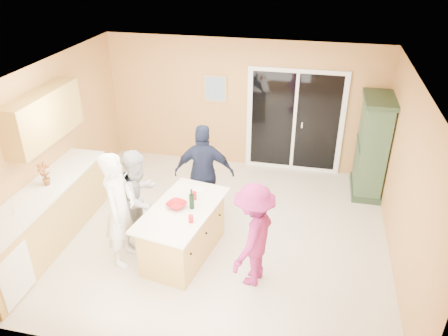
% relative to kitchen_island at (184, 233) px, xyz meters
% --- Properties ---
extents(floor, '(5.50, 5.50, 0.00)m').
position_rel_kitchen_island_xyz_m(floor, '(0.30, 0.65, -0.39)').
color(floor, beige).
rests_on(floor, ground).
extents(ceiling, '(5.50, 5.00, 0.10)m').
position_rel_kitchen_island_xyz_m(ceiling, '(0.30, 0.65, 2.21)').
color(ceiling, white).
rests_on(ceiling, wall_back).
extents(wall_back, '(5.50, 0.10, 2.60)m').
position_rel_kitchen_island_xyz_m(wall_back, '(0.30, 3.15, 0.91)').
color(wall_back, '#EFB262').
rests_on(wall_back, ground).
extents(wall_front, '(5.50, 0.10, 2.60)m').
position_rel_kitchen_island_xyz_m(wall_front, '(0.30, -1.85, 0.91)').
color(wall_front, '#EFB262').
rests_on(wall_front, ground).
extents(wall_left, '(0.10, 5.00, 2.60)m').
position_rel_kitchen_island_xyz_m(wall_left, '(-2.45, 0.65, 0.91)').
color(wall_left, '#EFB262').
rests_on(wall_left, ground).
extents(wall_right, '(0.10, 5.00, 2.60)m').
position_rel_kitchen_island_xyz_m(wall_right, '(3.05, 0.65, 0.91)').
color(wall_right, '#EFB262').
rests_on(wall_right, ground).
extents(left_cabinet_run, '(0.65, 3.05, 1.24)m').
position_rel_kitchen_island_xyz_m(left_cabinet_run, '(-2.15, -0.40, 0.07)').
color(left_cabinet_run, tan).
rests_on(left_cabinet_run, floor).
extents(upper_cabinets, '(0.35, 1.60, 0.75)m').
position_rel_kitchen_island_xyz_m(upper_cabinets, '(-2.28, 0.45, 1.48)').
color(upper_cabinets, tan).
rests_on(upper_cabinets, wall_left).
extents(sliding_door, '(1.90, 0.07, 2.10)m').
position_rel_kitchen_island_xyz_m(sliding_door, '(1.35, 3.11, 0.66)').
color(sliding_door, white).
rests_on(sliding_door, floor).
extents(framed_picture, '(0.46, 0.04, 0.56)m').
position_rel_kitchen_island_xyz_m(framed_picture, '(-0.25, 3.12, 1.21)').
color(framed_picture, tan).
rests_on(framed_picture, wall_back).
extents(kitchen_island, '(1.12, 1.71, 0.83)m').
position_rel_kitchen_island_xyz_m(kitchen_island, '(0.00, 0.00, 0.00)').
color(kitchen_island, tan).
rests_on(kitchen_island, floor).
extents(green_hutch, '(0.53, 1.01, 1.85)m').
position_rel_kitchen_island_xyz_m(green_hutch, '(2.79, 2.52, 0.51)').
color(green_hutch, '#233826').
rests_on(green_hutch, floor).
extents(woman_white, '(0.46, 0.67, 1.76)m').
position_rel_kitchen_island_xyz_m(woman_white, '(-0.83, -0.29, 0.49)').
color(woman_white, white).
rests_on(woman_white, floor).
extents(woman_grey, '(0.75, 0.87, 1.56)m').
position_rel_kitchen_island_xyz_m(woman_grey, '(-0.75, 0.22, 0.39)').
color(woman_grey, '#AEAEB1').
rests_on(woman_grey, floor).
extents(woman_navy, '(1.04, 0.55, 1.68)m').
position_rel_kitchen_island_xyz_m(woman_navy, '(0.05, 1.06, 0.45)').
color(woman_navy, '#161E31').
rests_on(woman_navy, floor).
extents(woman_magenta, '(0.80, 1.10, 1.53)m').
position_rel_kitchen_island_xyz_m(woman_magenta, '(1.09, -0.32, 0.37)').
color(woman_magenta, '#811C52').
rests_on(woman_magenta, floor).
extents(serving_bowl, '(0.36, 0.36, 0.07)m').
position_rel_kitchen_island_xyz_m(serving_bowl, '(-0.09, 0.02, 0.48)').
color(serving_bowl, '#AE1318').
rests_on(serving_bowl, kitchen_island).
extents(tulip_vase, '(0.23, 0.18, 0.38)m').
position_rel_kitchen_island_xyz_m(tulip_vase, '(-2.15, 0.02, 0.74)').
color(tulip_vase, red).
rests_on(tulip_vase, left_cabinet_run).
extents(tumbler_near, '(0.09, 0.09, 0.10)m').
position_rel_kitchen_island_xyz_m(tumbler_near, '(0.22, -0.30, 0.49)').
color(tumbler_near, '#AE1318').
rests_on(tumbler_near, kitchen_island).
extents(tumbler_far, '(0.08, 0.08, 0.12)m').
position_rel_kitchen_island_xyz_m(tumbler_far, '(0.10, 0.28, 0.50)').
color(tumbler_far, '#AE1318').
rests_on(tumbler_far, kitchen_island).
extents(wine_bottle, '(0.07, 0.07, 0.31)m').
position_rel_kitchen_island_xyz_m(wine_bottle, '(0.14, 0.03, 0.56)').
color(wine_bottle, black).
rests_on(wine_bottle, kitchen_island).
extents(white_plate, '(0.22, 0.22, 0.01)m').
position_rel_kitchen_island_xyz_m(white_plate, '(0.11, 0.55, 0.45)').
color(white_plate, white).
rests_on(white_plate, kitchen_island).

